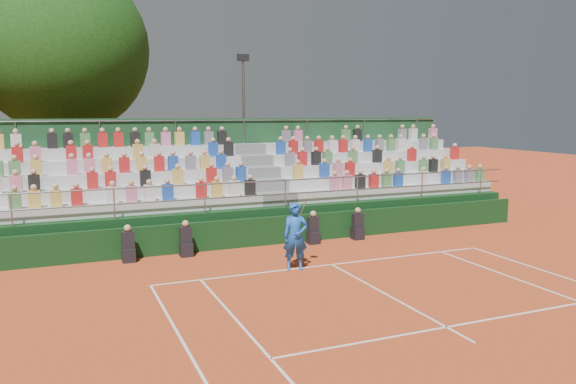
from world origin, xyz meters
name	(u,v)px	position (x,y,z in m)	size (l,w,h in m)	color
ground	(332,265)	(0.00, 0.00, 0.00)	(90.00, 90.00, 0.00)	#C34820
courtside_wall	(291,229)	(0.00, 3.20, 0.50)	(20.00, 0.15, 1.00)	black
line_officials	(252,236)	(-1.63, 2.75, 0.48)	(8.60, 0.40, 1.19)	black
grandstand	(260,200)	(-0.01, 6.44, 1.09)	(20.00, 5.20, 4.40)	black
tennis_player	(295,236)	(-1.24, -0.03, 1.01)	(0.95, 0.68, 2.22)	blue
tree_east	(62,49)	(-7.11, 13.55, 7.52)	(7.88, 7.88, 11.47)	#352213
floodlight_mast	(244,115)	(1.72, 13.76, 4.49)	(0.60, 0.25, 7.66)	gray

